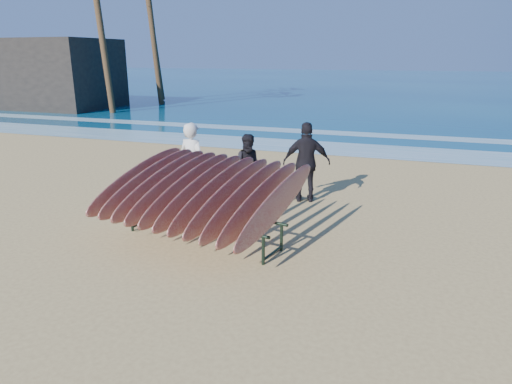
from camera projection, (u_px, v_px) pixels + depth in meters
ground at (241, 258)px, 7.79m from camera, size 120.00×120.00×0.00m
ocean at (394, 82)px, 57.62m from camera, size 160.00×160.00×0.00m
foam_near at (336, 148)px, 16.85m from camera, size 160.00×160.00×0.00m
foam_far at (349, 134)px, 20.02m from camera, size 160.00×160.00×0.00m
surfboard_rack at (201, 191)px, 8.26m from camera, size 3.67×3.38×1.60m
person_white at (193, 164)px, 10.40m from camera, size 0.78×0.61×1.89m
person_dark_a at (250, 167)px, 10.83m from camera, size 0.92×0.83×1.55m
person_dark_b at (307, 162)px, 10.56m from camera, size 1.17×0.72×1.87m
building at (40, 74)px, 29.79m from camera, size 9.66×5.37×4.29m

